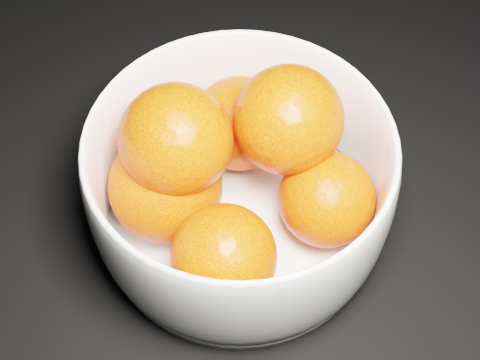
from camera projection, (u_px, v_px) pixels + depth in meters
The scene contains 2 objects.
bowl at pixel (240, 184), 0.54m from camera, with size 0.25×0.25×0.12m.
orange_pile at pixel (230, 168), 0.54m from camera, with size 0.20×0.20×0.14m.
Camera 1 is at (-0.06, -0.08, 0.51)m, focal length 50.00 mm.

